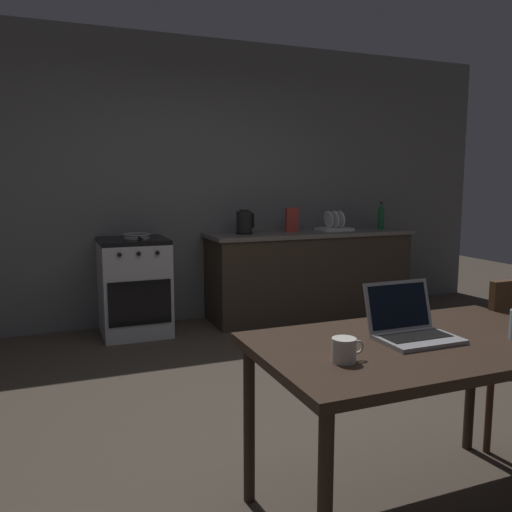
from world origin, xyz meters
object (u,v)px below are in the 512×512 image
at_px(coffee_mug, 344,350).
at_px(laptop, 412,328).
at_px(bottle, 381,216).
at_px(cereal_box, 292,220).
at_px(dining_table, 419,358).
at_px(electric_kettle, 244,222).
at_px(stove_oven, 134,287).
at_px(dish_rack, 334,226).
at_px(frying_pan, 137,236).

bearing_deg(coffee_mug, laptop, 19.49).
distance_m(bottle, cereal_box, 1.04).
distance_m(dining_table, electric_kettle, 3.17).
xyz_separation_m(stove_oven, laptop, (0.66, -3.09, 0.36)).
relative_size(dining_table, bottle, 4.61).
bearing_deg(dish_rack, cereal_box, 177.65).
distance_m(coffee_mug, dish_rack, 3.72).
bearing_deg(bottle, stove_oven, 178.97).
bearing_deg(frying_pan, laptop, -78.53).
bearing_deg(cereal_box, dining_table, -106.54).
distance_m(cereal_box, dish_rack, 0.49).
distance_m(dining_table, cereal_box, 3.30).
bearing_deg(coffee_mug, electric_kettle, 75.56).
bearing_deg(bottle, frying_pan, 179.52).
xyz_separation_m(stove_oven, bottle, (2.64, -0.05, 0.58)).
relative_size(laptop, electric_kettle, 1.34).
distance_m(dining_table, frying_pan, 3.17).
xyz_separation_m(frying_pan, cereal_box, (1.57, 0.05, 0.10)).
distance_m(stove_oven, cereal_box, 1.70).
bearing_deg(frying_pan, bottle, -0.48).
height_order(electric_kettle, bottle, bottle).
bearing_deg(bottle, electric_kettle, 178.16).
bearing_deg(dish_rack, stove_oven, -179.93).
height_order(laptop, dish_rack, dish_rack).
bearing_deg(stove_oven, cereal_box, 0.80).
bearing_deg(frying_pan, dish_rack, 0.79).
xyz_separation_m(laptop, bottle, (1.98, 3.04, 0.23)).
relative_size(stove_oven, dining_table, 0.65).
bearing_deg(dining_table, cereal_box, 73.46).
bearing_deg(stove_oven, dining_table, -77.90).
bearing_deg(frying_pan, dining_table, -78.42).
bearing_deg(dining_table, laptop, 110.28).
xyz_separation_m(coffee_mug, dish_rack, (1.84, 3.23, 0.13)).
bearing_deg(stove_oven, frying_pan, -36.63).
height_order(frying_pan, cereal_box, cereal_box).
bearing_deg(coffee_mug, dining_table, 14.34).
xyz_separation_m(laptop, dish_rack, (1.43, 3.09, 0.13)).
relative_size(frying_pan, coffee_mug, 3.36).
xyz_separation_m(stove_oven, dish_rack, (2.09, 0.00, 0.49)).
distance_m(electric_kettle, frying_pan, 1.05).
bearing_deg(electric_kettle, dish_rack, -0.00).
distance_m(stove_oven, laptop, 3.18).
height_order(electric_kettle, dish_rack, electric_kettle).
bearing_deg(laptop, stove_oven, 100.37).
height_order(stove_oven, coffee_mug, stove_oven).
height_order(frying_pan, dish_rack, dish_rack).
height_order(laptop, frying_pan, laptop).
xyz_separation_m(dining_table, bottle, (1.97, 3.08, 0.34)).
bearing_deg(dish_rack, coffee_mug, -119.68).
distance_m(stove_oven, bottle, 2.70).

